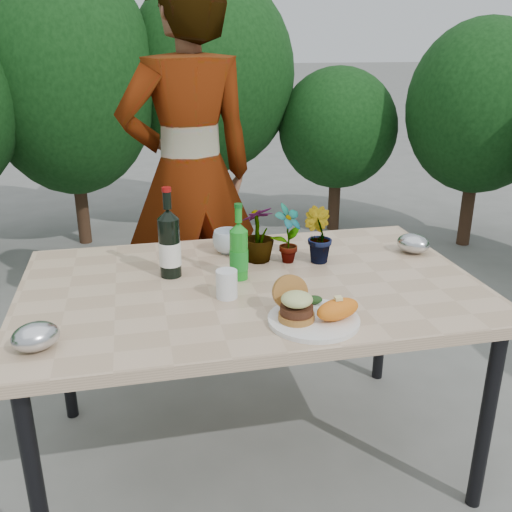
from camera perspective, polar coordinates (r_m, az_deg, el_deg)
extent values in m
plane|color=slate|center=(2.42, -0.43, -19.21)|extent=(80.00, 80.00, 0.00)
cube|color=tan|center=(2.03, -0.48, -3.18)|extent=(1.60, 1.00, 0.04)
cylinder|color=black|center=(1.87, -21.17, -20.81)|extent=(0.05, 0.05, 0.71)
cylinder|color=black|center=(2.14, 22.05, -15.00)|extent=(0.05, 0.05, 0.71)
cylinder|color=black|center=(2.56, -18.69, -8.37)|extent=(0.05, 0.05, 0.71)
cylinder|color=black|center=(2.76, 12.53, -5.46)|extent=(0.05, 0.05, 0.71)
cylinder|color=#382316|center=(4.82, -16.89, 3.71)|extent=(0.10, 0.10, 0.42)
ellipsoid|color=#154116|center=(4.64, -18.34, 16.70)|extent=(1.32, 1.32, 1.76)
cylinder|color=#382316|center=(5.03, -4.19, 5.73)|extent=(0.10, 0.10, 0.50)
ellipsoid|color=#154116|center=(4.87, -4.53, 17.69)|extent=(1.36, 1.36, 1.59)
cylinder|color=#382316|center=(5.00, 7.78, 4.79)|extent=(0.10, 0.10, 0.38)
ellipsoid|color=#154116|center=(4.86, 8.18, 12.56)|extent=(0.98, 0.98, 0.99)
cylinder|color=#382316|center=(4.87, 20.25, 3.60)|extent=(0.10, 0.10, 0.44)
ellipsoid|color=#154116|center=(4.71, 21.58, 13.66)|extent=(1.10, 1.10, 1.29)
cylinder|color=white|center=(1.75, 5.79, -6.37)|extent=(0.28, 0.28, 0.01)
cylinder|color=#B7722D|center=(1.73, 4.06, -6.05)|extent=(0.11, 0.11, 0.02)
cylinder|color=#472314|center=(1.72, 4.08, -5.38)|extent=(0.10, 0.10, 0.02)
ellipsoid|color=beige|center=(1.70, 4.11, -4.34)|extent=(0.10, 0.10, 0.04)
cylinder|color=#B7722D|center=(1.77, 3.42, -3.65)|extent=(0.11, 0.06, 0.11)
ellipsoid|color=orange|center=(1.74, 8.18, -5.29)|extent=(0.17, 0.12, 0.06)
ellipsoid|color=olive|center=(1.82, 4.94, -4.57)|extent=(0.04, 0.04, 0.02)
ellipsoid|color=#193814|center=(1.83, 5.80, -4.38)|extent=(0.06, 0.04, 0.03)
cylinder|color=black|center=(2.06, -8.62, 0.82)|extent=(0.08, 0.08, 0.22)
cylinder|color=white|center=(2.07, -8.59, 0.26)|extent=(0.08, 0.08, 0.09)
cone|color=black|center=(2.02, -8.81, 4.19)|extent=(0.08, 0.08, 0.04)
cylinder|color=black|center=(2.01, -8.89, 5.52)|extent=(0.03, 0.03, 0.06)
cylinder|color=maroon|center=(2.00, -8.95, 6.59)|extent=(0.03, 0.03, 0.02)
cylinder|color=#198D20|center=(2.02, -1.73, 0.11)|extent=(0.06, 0.06, 0.18)
cylinder|color=#198C26|center=(2.03, -1.72, -0.36)|extent=(0.07, 0.07, 0.07)
cone|color=#198D20|center=(1.99, -1.76, 2.95)|extent=(0.06, 0.06, 0.03)
cylinder|color=#198D20|center=(1.97, -1.77, 4.13)|extent=(0.03, 0.03, 0.05)
cylinder|color=#0C5919|center=(1.96, -1.78, 5.07)|extent=(0.03, 0.03, 0.01)
cylinder|color=white|center=(1.89, -2.95, -2.82)|extent=(0.07, 0.07, 0.09)
imported|color=#306121|center=(2.16, 3.22, 2.21)|extent=(0.15, 0.13, 0.23)
imported|color=#285F20|center=(2.19, 6.18, 2.07)|extent=(0.14, 0.15, 0.21)
imported|color=#2A581E|center=(2.18, 0.26, 2.22)|extent=(0.16, 0.16, 0.22)
imported|color=silver|center=(2.29, -2.86, 1.44)|extent=(0.15, 0.15, 0.09)
ellipsoid|color=silver|center=(1.70, -21.18, -7.51)|extent=(0.17, 0.15, 0.08)
ellipsoid|color=#B9BCC1|center=(2.37, 15.44, 1.22)|extent=(0.17, 0.17, 0.08)
imported|color=#A67553|center=(2.82, -6.62, 8.01)|extent=(0.76, 0.58, 1.87)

